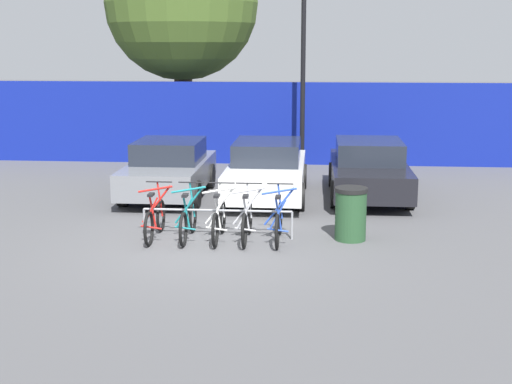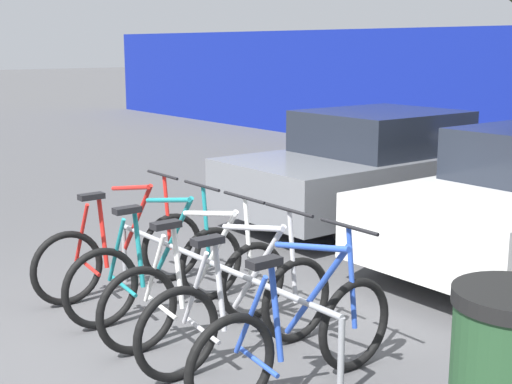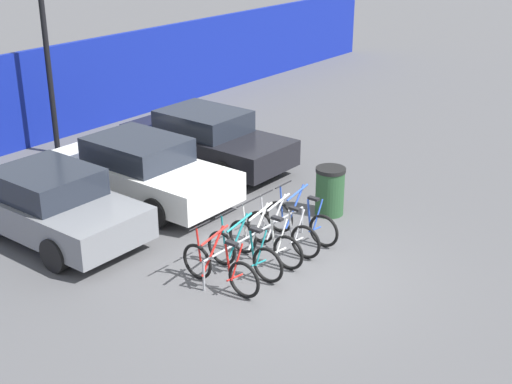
{
  "view_description": "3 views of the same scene",
  "coord_description": "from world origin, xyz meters",
  "px_view_note": "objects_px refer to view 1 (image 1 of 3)",
  "views": [
    {
      "loc": [
        1.99,
        -12.69,
        3.73
      ],
      "look_at": [
        0.82,
        1.09,
        0.84
      ],
      "focal_mm": 50.0,
      "sensor_mm": 36.0,
      "label": 1
    },
    {
      "loc": [
        4.53,
        -2.31,
        2.22
      ],
      "look_at": [
        -1.08,
        2.05,
        0.74
      ],
      "focal_mm": 50.0,
      "sensor_mm": 36.0,
      "label": 2
    },
    {
      "loc": [
        -9.13,
        -6.58,
        6.17
      ],
      "look_at": [
        1.1,
        1.48,
        0.82
      ],
      "focal_mm": 50.0,
      "sensor_mm": 36.0,
      "label": 3
    }
  ],
  "objects_px": {
    "bicycle_silver": "(247,221)",
    "car_grey": "(169,169)",
    "bicycle_blue": "(279,222)",
    "bicycle_red": "(155,220)",
    "bicycle_white": "(219,221)",
    "tree_behind_hoarding": "(182,4)",
    "lamp_post": "(304,34)",
    "trash_bin": "(351,214)",
    "car_black": "(369,169)",
    "bicycle_teal": "(188,220)",
    "car_white": "(267,170)",
    "bike_rack": "(217,214)"
  },
  "relations": [
    {
      "from": "car_white",
      "to": "trash_bin",
      "type": "relative_size",
      "value": 4.29
    },
    {
      "from": "tree_behind_hoarding",
      "to": "car_grey",
      "type": "bearing_deg",
      "value": -82.68
    },
    {
      "from": "bicycle_white",
      "to": "car_white",
      "type": "bearing_deg",
      "value": 81.55
    },
    {
      "from": "car_black",
      "to": "bicycle_teal",
      "type": "bearing_deg",
      "value": -131.42
    },
    {
      "from": "car_grey",
      "to": "lamp_post",
      "type": "bearing_deg",
      "value": 51.99
    },
    {
      "from": "car_black",
      "to": "tree_behind_hoarding",
      "type": "height_order",
      "value": "tree_behind_hoarding"
    },
    {
      "from": "lamp_post",
      "to": "trash_bin",
      "type": "relative_size",
      "value": 7.08
    },
    {
      "from": "bicycle_blue",
      "to": "car_grey",
      "type": "height_order",
      "value": "car_grey"
    },
    {
      "from": "bicycle_red",
      "to": "bicycle_white",
      "type": "bearing_deg",
      "value": 2.17
    },
    {
      "from": "bike_rack",
      "to": "car_grey",
      "type": "height_order",
      "value": "car_grey"
    },
    {
      "from": "bicycle_white",
      "to": "car_grey",
      "type": "distance_m",
      "value": 4.28
    },
    {
      "from": "bicycle_blue",
      "to": "trash_bin",
      "type": "bearing_deg",
      "value": 7.22
    },
    {
      "from": "bicycle_teal",
      "to": "car_white",
      "type": "distance_m",
      "value": 4.14
    },
    {
      "from": "bicycle_white",
      "to": "car_grey",
      "type": "bearing_deg",
      "value": 115.56
    },
    {
      "from": "bike_rack",
      "to": "lamp_post",
      "type": "relative_size",
      "value": 0.41
    },
    {
      "from": "bicycle_red",
      "to": "tree_behind_hoarding",
      "type": "relative_size",
      "value": 0.23
    },
    {
      "from": "bike_rack",
      "to": "bicycle_teal",
      "type": "distance_m",
      "value": 0.58
    },
    {
      "from": "bicycle_silver",
      "to": "bicycle_blue",
      "type": "bearing_deg",
      "value": 0.79
    },
    {
      "from": "car_grey",
      "to": "car_white",
      "type": "xyz_separation_m",
      "value": [
        2.43,
        0.05,
        0.0
      ]
    },
    {
      "from": "car_white",
      "to": "lamp_post",
      "type": "relative_size",
      "value": 0.61
    },
    {
      "from": "trash_bin",
      "to": "bicycle_teal",
      "type": "bearing_deg",
      "value": -175.85
    },
    {
      "from": "car_black",
      "to": "trash_bin",
      "type": "distance_m",
      "value": 4.08
    },
    {
      "from": "car_white",
      "to": "bicycle_white",
      "type": "bearing_deg",
      "value": -99.45
    },
    {
      "from": "bicycle_red",
      "to": "lamp_post",
      "type": "height_order",
      "value": "lamp_post"
    },
    {
      "from": "bike_rack",
      "to": "car_white",
      "type": "bearing_deg",
      "value": 79.45
    },
    {
      "from": "tree_behind_hoarding",
      "to": "bicycle_white",
      "type": "bearing_deg",
      "value": -76.14
    },
    {
      "from": "car_white",
      "to": "lamp_post",
      "type": "bearing_deg",
      "value": 79.18
    },
    {
      "from": "bike_rack",
      "to": "bicycle_blue",
      "type": "height_order",
      "value": "bicycle_blue"
    },
    {
      "from": "bicycle_teal",
      "to": "bicycle_silver",
      "type": "bearing_deg",
      "value": -2.18
    },
    {
      "from": "bike_rack",
      "to": "car_white",
      "type": "height_order",
      "value": "car_white"
    },
    {
      "from": "bicycle_white",
      "to": "bicycle_blue",
      "type": "relative_size",
      "value": 1.0
    },
    {
      "from": "bicycle_teal",
      "to": "trash_bin",
      "type": "xyz_separation_m",
      "value": [
        3.13,
        0.23,
        0.14
      ]
    },
    {
      "from": "bicycle_red",
      "to": "bicycle_blue",
      "type": "bearing_deg",
      "value": 2.17
    },
    {
      "from": "bicycle_blue",
      "to": "trash_bin",
      "type": "height_order",
      "value": "bicycle_blue"
    },
    {
      "from": "bicycle_red",
      "to": "bicycle_white",
      "type": "height_order",
      "value": "same"
    },
    {
      "from": "car_grey",
      "to": "trash_bin",
      "type": "distance_m",
      "value": 5.65
    },
    {
      "from": "bike_rack",
      "to": "bicycle_red",
      "type": "bearing_deg",
      "value": -172.97
    },
    {
      "from": "car_grey",
      "to": "tree_behind_hoarding",
      "type": "xyz_separation_m",
      "value": [
        -0.89,
        6.89,
        4.31
      ]
    },
    {
      "from": "bike_rack",
      "to": "car_black",
      "type": "bearing_deg",
      "value": 52.06
    },
    {
      "from": "bicycle_silver",
      "to": "car_grey",
      "type": "bearing_deg",
      "value": 121.64
    },
    {
      "from": "car_white",
      "to": "trash_bin",
      "type": "xyz_separation_m",
      "value": [
        1.88,
        -3.7,
        -0.17
      ]
    },
    {
      "from": "car_grey",
      "to": "bike_rack",
      "type": "bearing_deg",
      "value": -65.21
    },
    {
      "from": "car_grey",
      "to": "bicycle_silver",
      "type": "bearing_deg",
      "value": -59.16
    },
    {
      "from": "bicycle_silver",
      "to": "tree_behind_hoarding",
      "type": "relative_size",
      "value": 0.23
    },
    {
      "from": "bicycle_red",
      "to": "lamp_post",
      "type": "bearing_deg",
      "value": 73.59
    },
    {
      "from": "bicycle_teal",
      "to": "car_black",
      "type": "xyz_separation_m",
      "value": [
        3.75,
        4.25,
        0.31
      ]
    },
    {
      "from": "car_black",
      "to": "bicycle_red",
      "type": "bearing_deg",
      "value": -136.01
    },
    {
      "from": "bicycle_teal",
      "to": "car_white",
      "type": "relative_size",
      "value": 0.39
    },
    {
      "from": "bicycle_teal",
      "to": "bicycle_white",
      "type": "bearing_deg",
      "value": -2.18
    },
    {
      "from": "bicycle_red",
      "to": "car_black",
      "type": "height_order",
      "value": "car_black"
    }
  ]
}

